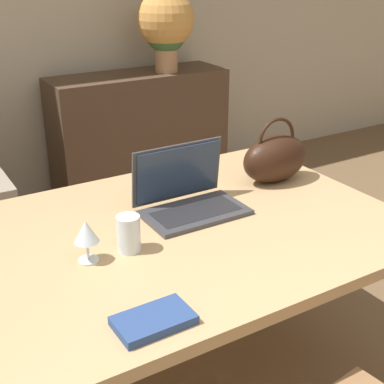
# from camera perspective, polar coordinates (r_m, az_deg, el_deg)

# --- Properties ---
(dining_table) EXTENTS (1.51, 1.08, 0.73)m
(dining_table) POSITION_cam_1_polar(r_m,az_deg,el_deg) (1.86, -1.25, -5.63)
(dining_table) COLOR tan
(dining_table) RESTS_ON ground_plane
(sideboard) EXTENTS (1.23, 0.40, 0.86)m
(sideboard) POSITION_cam_1_polar(r_m,az_deg,el_deg) (3.80, -5.54, 6.11)
(sideboard) COLOR #4C3828
(sideboard) RESTS_ON ground_plane
(laptop) EXTENTS (0.36, 0.25, 0.23)m
(laptop) POSITION_cam_1_polar(r_m,az_deg,el_deg) (1.93, -0.54, -0.12)
(laptop) COLOR #38383D
(laptop) RESTS_ON dining_table
(drinking_glass) EXTENTS (0.07, 0.07, 0.12)m
(drinking_glass) POSITION_cam_1_polar(r_m,az_deg,el_deg) (1.67, -6.77, -4.43)
(drinking_glass) COLOR silver
(drinking_glass) RESTS_ON dining_table
(wine_glass) EXTENTS (0.08, 0.08, 0.14)m
(wine_glass) POSITION_cam_1_polar(r_m,az_deg,el_deg) (1.62, -11.22, -4.33)
(wine_glass) COLOR silver
(wine_glass) RESTS_ON dining_table
(handbag) EXTENTS (0.30, 0.16, 0.27)m
(handbag) POSITION_cam_1_polar(r_m,az_deg,el_deg) (2.19, 8.88, 3.62)
(handbag) COLOR black
(handbag) RESTS_ON dining_table
(flower_vase) EXTENTS (0.38, 0.38, 0.53)m
(flower_vase) POSITION_cam_1_polar(r_m,az_deg,el_deg) (3.69, -2.84, 17.41)
(flower_vase) COLOR tan
(flower_vase) RESTS_ON sideboard
(book) EXTENTS (0.20, 0.12, 0.02)m
(book) POSITION_cam_1_polar(r_m,az_deg,el_deg) (1.38, -4.11, -13.49)
(book) COLOR navy
(book) RESTS_ON dining_table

